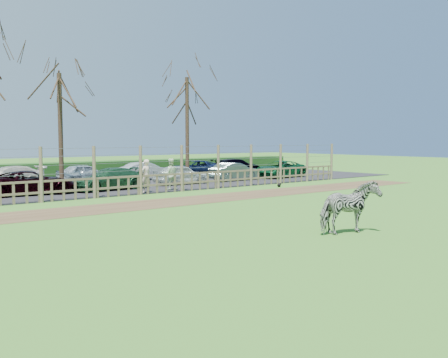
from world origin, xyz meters
TOP-DOWN VIEW (x-y plane):
  - ground at (0.00, 0.00)m, footprint 120.00×120.00m
  - dirt_strip at (0.00, 4.50)m, footprint 34.00×2.80m
  - asphalt at (0.00, 14.50)m, footprint 44.00×13.00m
  - hedge at (0.00, 21.50)m, footprint 46.00×2.00m
  - fence at (0.00, 8.00)m, footprint 30.16×0.16m
  - tree_mid at (-2.00, 13.50)m, footprint 4.80×4.80m
  - tree_right at (7.00, 14.00)m, footprint 4.80×4.80m
  - zebra at (-0.31, -5.12)m, footprint 2.01×1.17m
  - visitor_a at (0.59, 8.52)m, footprint 0.72×0.58m
  - visitor_b at (2.30, 8.83)m, footprint 1.01×0.89m
  - crow at (8.38, 6.49)m, footprint 0.28×0.21m
  - car_2 at (-4.42, 11.25)m, footprint 4.50×2.44m
  - car_3 at (-0.37, 10.85)m, footprint 4.28×2.07m
  - car_4 at (4.62, 11.26)m, footprint 3.54×1.46m
  - car_5 at (8.95, 11.32)m, footprint 3.72×1.52m
  - car_6 at (13.24, 11.26)m, footprint 4.55×2.56m
  - car_9 at (-4.13, 16.32)m, footprint 4.14×1.70m
  - car_10 at (0.42, 15.99)m, footprint 3.64×1.76m
  - car_11 at (4.66, 15.60)m, footprint 3.74×1.59m
  - car_12 at (8.68, 15.61)m, footprint 4.54×2.55m
  - car_13 at (13.46, 16.37)m, footprint 4.30×2.15m

SIDE VIEW (x-z plane):
  - ground at x=0.00m, z-range 0.00..0.00m
  - dirt_strip at x=0.00m, z-range 0.00..0.01m
  - asphalt at x=0.00m, z-range 0.00..0.04m
  - crow at x=8.38m, z-range 0.00..0.23m
  - hedge at x=0.00m, z-range 0.00..1.10m
  - car_2 at x=-4.42m, z-range 0.04..1.24m
  - car_3 at x=-0.37m, z-range 0.04..1.24m
  - car_4 at x=4.62m, z-range 0.04..1.24m
  - car_5 at x=8.95m, z-range 0.04..1.24m
  - car_6 at x=13.24m, z-range 0.04..1.24m
  - car_9 at x=-4.13m, z-range 0.04..1.24m
  - car_10 at x=0.42m, z-range 0.04..1.24m
  - car_11 at x=4.66m, z-range 0.04..1.24m
  - car_12 at x=8.68m, z-range 0.04..1.24m
  - car_13 at x=13.46m, z-range 0.04..1.24m
  - zebra at x=-0.31m, z-range 0.00..1.59m
  - fence at x=0.00m, z-range -0.45..2.05m
  - visitor_a at x=0.59m, z-range 0.04..1.76m
  - visitor_b at x=2.30m, z-range 0.04..1.76m
  - tree_mid at x=-2.00m, z-range 1.45..8.28m
  - tree_right at x=7.00m, z-range 1.57..8.92m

